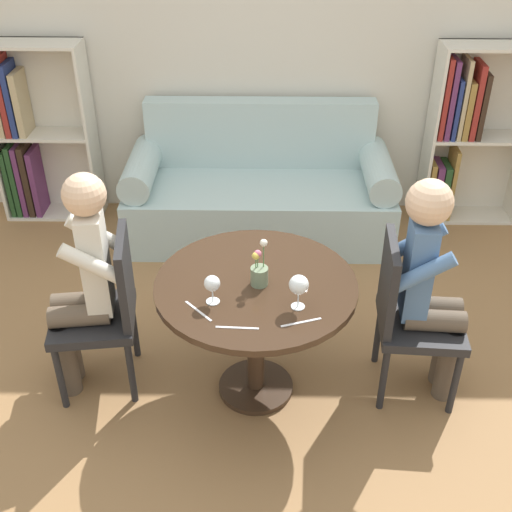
% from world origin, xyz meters
% --- Properties ---
extents(ground_plane, '(16.00, 16.00, 0.00)m').
position_xyz_m(ground_plane, '(0.00, 0.00, 0.00)').
color(ground_plane, olive).
extents(back_wall, '(5.20, 0.05, 2.70)m').
position_xyz_m(back_wall, '(0.00, 2.09, 1.35)').
color(back_wall, beige).
rests_on(back_wall, ground_plane).
extents(round_table, '(0.99, 0.99, 0.71)m').
position_xyz_m(round_table, '(0.00, 0.00, 0.58)').
color(round_table, '#382619').
rests_on(round_table, ground_plane).
extents(couch, '(1.89, 0.80, 0.92)m').
position_xyz_m(couch, '(0.00, 1.66, 0.31)').
color(couch, '#A8C1C1').
rests_on(couch, ground_plane).
extents(bookshelf_left, '(0.73, 0.28, 1.33)m').
position_xyz_m(bookshelf_left, '(-1.70, 1.93, 0.64)').
color(bookshelf_left, silver).
rests_on(bookshelf_left, ground_plane).
extents(bookshelf_right, '(0.73, 0.28, 1.33)m').
position_xyz_m(bookshelf_right, '(1.50, 1.93, 0.67)').
color(bookshelf_right, silver).
rests_on(bookshelf_right, ground_plane).
extents(chair_left, '(0.47, 0.47, 0.90)m').
position_xyz_m(chair_left, '(-0.77, 0.07, 0.49)').
color(chair_left, '#232326').
rests_on(chair_left, ground_plane).
extents(chair_right, '(0.45, 0.45, 0.90)m').
position_xyz_m(chair_right, '(0.77, 0.05, 0.49)').
color(chair_right, '#232326').
rests_on(chair_right, ground_plane).
extents(person_left, '(0.44, 0.37, 1.25)m').
position_xyz_m(person_left, '(-0.85, 0.05, 0.67)').
color(person_left, brown).
rests_on(person_left, ground_plane).
extents(person_right, '(0.43, 0.36, 1.24)m').
position_xyz_m(person_right, '(0.85, 0.04, 0.68)').
color(person_right, brown).
rests_on(person_right, ground_plane).
extents(wine_glass_left, '(0.07, 0.07, 0.14)m').
position_xyz_m(wine_glass_left, '(-0.20, -0.15, 0.81)').
color(wine_glass_left, white).
rests_on(wine_glass_left, round_table).
extents(wine_glass_right, '(0.09, 0.09, 0.17)m').
position_xyz_m(wine_glass_right, '(0.20, -0.19, 0.83)').
color(wine_glass_right, white).
rests_on(wine_glass_right, round_table).
extents(flower_vase, '(0.08, 0.08, 0.24)m').
position_xyz_m(flower_vase, '(0.02, -0.01, 0.78)').
color(flower_vase, gray).
rests_on(flower_vase, round_table).
extents(knife_left_setting, '(0.14, 0.15, 0.00)m').
position_xyz_m(knife_left_setting, '(-0.26, -0.23, 0.71)').
color(knife_left_setting, silver).
rests_on(knife_left_setting, round_table).
extents(fork_left_setting, '(0.18, 0.07, 0.00)m').
position_xyz_m(fork_left_setting, '(0.21, -0.30, 0.71)').
color(fork_left_setting, silver).
rests_on(fork_left_setting, round_table).
extents(knife_right_setting, '(0.19, 0.02, 0.00)m').
position_xyz_m(knife_right_setting, '(-0.08, -0.34, 0.71)').
color(knife_right_setting, silver).
rests_on(knife_right_setting, round_table).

